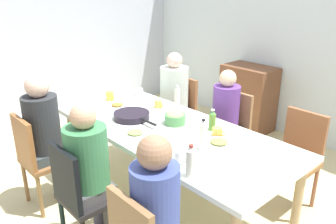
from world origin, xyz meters
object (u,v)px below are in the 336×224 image
(plate_0, at_px, (117,106))
(cup_2, at_px, (139,92))
(person_0, at_px, (89,164))
(plate_2, at_px, (135,134))
(plate_1, at_px, (219,143))
(cup_5, at_px, (158,104))
(cup_3, at_px, (94,108))
(chair_4, at_px, (179,110))
(bottle_0, at_px, (191,162))
(cup_0, at_px, (110,96))
(dining_table, at_px, (168,136))
(person_3, at_px, (225,116))
(bottle_1, at_px, (212,120))
(person_5, at_px, (44,130))
(person_1, at_px, (157,213))
(bottle_2, at_px, (203,135))
(cup_1, at_px, (179,157))
(chair_2, at_px, (297,154))
(bowl_0, at_px, (175,118))
(bottle_3, at_px, (177,98))
(chair_5, at_px, (38,156))
(side_cabinet, at_px, (248,98))
(chair_3, at_px, (229,129))
(person_4, at_px, (174,94))
(serving_pan, at_px, (132,116))
(cup_4, at_px, (218,132))
(chair_0, at_px, (80,193))

(plate_0, distance_m, cup_2, 0.43)
(person_0, distance_m, plate_2, 0.50)
(plate_1, height_order, cup_2, cup_2)
(plate_0, height_order, cup_5, cup_5)
(cup_3, bearing_deg, chair_4, 88.71)
(bottle_0, bearing_deg, cup_0, 164.25)
(cup_3, bearing_deg, dining_table, 18.34)
(person_3, height_order, bottle_1, person_3)
(cup_0, distance_m, cup_5, 0.57)
(chair_4, distance_m, person_5, 1.68)
(person_1, height_order, plate_0, person_1)
(chair_4, bearing_deg, bottle_2, -37.45)
(cup_1, relative_size, cup_5, 0.95)
(chair_2, height_order, bottle_1, bottle_1)
(person_1, xyz_separation_m, bottle_2, (-0.29, 0.71, 0.17))
(bowl_0, bearing_deg, cup_1, -40.89)
(cup_0, bearing_deg, bottle_3, 25.59)
(chair_5, relative_size, side_cabinet, 1.00)
(chair_5, xyz_separation_m, plate_2, (0.70, 0.57, 0.28))
(bottle_3, xyz_separation_m, side_cabinet, (-0.31, 1.66, -0.45))
(cup_0, bearing_deg, cup_5, 24.28)
(dining_table, bearing_deg, side_cabinet, 106.13)
(chair_3, bearing_deg, dining_table, -90.00)
(chair_3, distance_m, chair_5, 1.91)
(person_0, xyz_separation_m, person_4, (-0.77, 1.57, 0.02))
(bottle_2, bearing_deg, person_0, -124.04)
(chair_3, relative_size, bottle_2, 3.61)
(cup_2, bearing_deg, bottle_2, -18.49)
(chair_5, relative_size, cup_0, 7.53)
(plate_1, bearing_deg, cup_3, -165.42)
(serving_pan, height_order, cup_3, cup_3)
(bottle_3, bearing_deg, person_4, 140.12)
(plate_0, height_order, cup_4, cup_4)
(person_0, bearing_deg, cup_3, 146.72)
(chair_0, height_order, bottle_3, bottle_3)
(cup_2, bearing_deg, person_0, -52.41)
(plate_1, bearing_deg, cup_5, 168.07)
(person_1, bearing_deg, side_cabinet, 115.70)
(bottle_0, distance_m, bottle_3, 1.25)
(person_1, xyz_separation_m, side_cabinet, (-1.36, 2.82, -0.27))
(plate_1, bearing_deg, cup_4, 134.01)
(bottle_2, height_order, bottle_3, same)
(bowl_0, bearing_deg, bottle_2, -20.81)
(person_0, height_order, chair_4, person_0)
(chair_3, distance_m, person_4, 0.81)
(person_4, height_order, cup_3, person_4)
(chair_2, xyz_separation_m, side_cabinet, (-1.36, 1.16, -0.06))
(plate_2, height_order, bowl_0, bowl_0)
(person_3, height_order, bottle_2, person_3)
(chair_4, relative_size, plate_2, 3.83)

